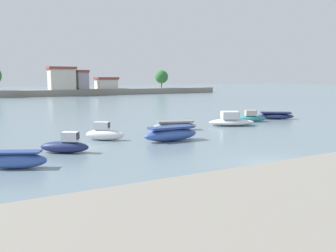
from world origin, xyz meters
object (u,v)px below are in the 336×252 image
object	(u,v)px
moored_boat_2	(104,134)
moored_boat_3	(171,134)
moored_boat_0	(16,160)
moored_boat_1	(65,146)
moored_boat_6	(251,118)
moored_boat_5	(231,121)
moored_boat_4	(175,126)
moored_boat_7	(276,116)

from	to	relation	value
moored_boat_2	moored_boat_3	bearing A→B (deg)	5.43
moored_boat_0	moored_boat_1	bearing A→B (deg)	65.69
moored_boat_1	moored_boat_6	bearing A→B (deg)	49.65
moored_boat_1	moored_boat_6	world-z (taller)	moored_boat_1
moored_boat_0	moored_boat_5	distance (m)	24.17
moored_boat_3	moored_boat_5	size ratio (longest dim) A/B	0.90
moored_boat_5	moored_boat_6	world-z (taller)	moored_boat_5
moored_boat_1	moored_boat_3	distance (m)	8.80
moored_boat_3	moored_boat_4	size ratio (longest dim) A/B	1.04
moored_boat_4	moored_boat_5	bearing A→B (deg)	17.21
moored_boat_0	moored_boat_7	bearing A→B (deg)	44.12
moored_boat_0	moored_boat_7	xyz separation A→B (m)	(31.50, 10.61, -0.08)
moored_boat_3	moored_boat_4	world-z (taller)	moored_boat_3
moored_boat_2	moored_boat_5	xyz separation A→B (m)	(15.13, 2.01, -0.01)
moored_boat_1	moored_boat_7	distance (m)	29.02
moored_boat_7	moored_boat_6	bearing A→B (deg)	-140.25
moored_boat_2	moored_boat_5	world-z (taller)	moored_boat_5
moored_boat_3	moored_boat_6	world-z (taller)	moored_boat_6
moored_boat_0	moored_boat_3	distance (m)	12.77
moored_boat_1	moored_boat_5	distance (m)	19.91
moored_boat_5	moored_boat_7	xyz separation A→B (m)	(8.86, 2.15, -0.14)
moored_boat_4	moored_boat_7	size ratio (longest dim) A/B	1.01
moored_boat_0	moored_boat_1	world-z (taller)	moored_boat_1
moored_boat_0	moored_boat_4	size ratio (longest dim) A/B	0.80
moored_boat_0	moored_boat_5	bearing A→B (deg)	46.00
moored_boat_4	moored_boat_3	bearing A→B (deg)	-104.56
moored_boat_2	moored_boat_5	distance (m)	15.26
moored_boat_5	moored_boat_1	bearing A→B (deg)	-138.14
moored_boat_4	moored_boat_1	bearing A→B (deg)	-136.70
moored_boat_3	moored_boat_1	bearing A→B (deg)	-176.18
moored_boat_0	moored_boat_3	world-z (taller)	moored_boat_3
moored_boat_3	moored_boat_4	bearing A→B (deg)	57.71
moored_boat_4	moored_boat_6	world-z (taller)	moored_boat_6
moored_boat_3	moored_boat_6	bearing A→B (deg)	24.99
moored_boat_5	moored_boat_7	size ratio (longest dim) A/B	1.16
moored_boat_6	moored_boat_0	bearing A→B (deg)	-133.26
moored_boat_3	moored_boat_5	bearing A→B (deg)	26.43
moored_boat_5	moored_boat_0	bearing A→B (deg)	-133.68
moored_boat_1	moored_boat_7	xyz separation A→B (m)	(27.99, 7.65, -0.10)
moored_boat_2	moored_boat_5	bearing A→B (deg)	45.12
moored_boat_2	moored_boat_4	bearing A→B (deg)	52.40
moored_boat_2	moored_boat_0	bearing A→B (deg)	-101.81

